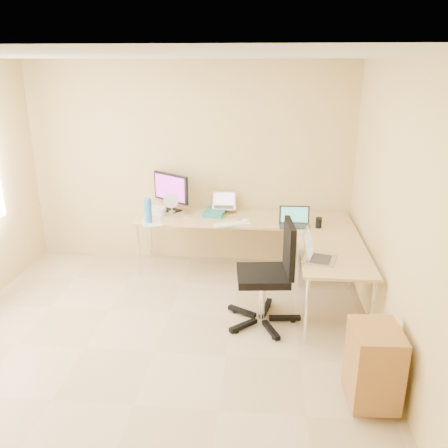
# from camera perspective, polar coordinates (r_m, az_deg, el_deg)

# --- Properties ---
(floor) EXTENTS (4.50, 4.50, 0.00)m
(floor) POSITION_cam_1_polar(r_m,az_deg,el_deg) (4.53, -8.50, -15.28)
(floor) COLOR tan
(floor) RESTS_ON ground
(ceiling) EXTENTS (4.50, 4.50, 0.00)m
(ceiling) POSITION_cam_1_polar(r_m,az_deg,el_deg) (3.75, -10.55, 19.68)
(ceiling) COLOR white
(ceiling) RESTS_ON ground
(wall_back) EXTENTS (4.50, 0.00, 4.50)m
(wall_back) POSITION_cam_1_polar(r_m,az_deg,el_deg) (6.08, -4.23, 7.28)
(wall_back) COLOR #E1B971
(wall_back) RESTS_ON ground
(wall_front) EXTENTS (4.50, 0.00, 4.50)m
(wall_front) POSITION_cam_1_polar(r_m,az_deg,el_deg) (2.09, -25.47, -19.61)
(wall_front) COLOR #E1B971
(wall_front) RESTS_ON ground
(wall_right) EXTENTS (0.00, 4.50, 4.50)m
(wall_right) POSITION_cam_1_polar(r_m,az_deg,el_deg) (3.99, 21.24, -0.40)
(wall_right) COLOR #E1B971
(wall_right) RESTS_ON ground
(desk_main) EXTENTS (2.65, 0.70, 0.73)m
(desk_main) POSITION_cam_1_polar(r_m,az_deg,el_deg) (5.89, 2.35, -2.58)
(desk_main) COLOR tan
(desk_main) RESTS_ON ground
(desk_return) EXTENTS (0.70, 1.30, 0.73)m
(desk_return) POSITION_cam_1_polar(r_m,az_deg,el_deg) (5.03, 13.01, -7.10)
(desk_return) COLOR tan
(desk_return) RESTS_ON ground
(monitor) EXTENTS (0.58, 0.48, 0.50)m
(monitor) POSITION_cam_1_polar(r_m,az_deg,el_deg) (6.00, -6.53, 3.90)
(monitor) COLOR black
(monitor) RESTS_ON desk_main
(book_stack) EXTENTS (0.29, 0.37, 0.06)m
(book_stack) POSITION_cam_1_polar(r_m,az_deg,el_deg) (5.89, -1.11, 1.48)
(book_stack) COLOR #1D7063
(book_stack) RESTS_ON desk_main
(laptop_center) EXTENTS (0.31, 0.24, 0.20)m
(laptop_center) POSITION_cam_1_polar(r_m,az_deg,el_deg) (5.93, -0.03, 2.89)
(laptop_center) COLOR silver
(laptop_center) RESTS_ON desk_main
(laptop_black) EXTENTS (0.36, 0.27, 0.23)m
(laptop_black) POSITION_cam_1_polar(r_m,az_deg,el_deg) (5.49, 8.71, 0.85)
(laptop_black) COLOR black
(laptop_black) RESTS_ON desk_main
(keyboard) EXTENTS (0.45, 0.27, 0.02)m
(keyboard) POSITION_cam_1_polar(r_m,az_deg,el_deg) (5.49, 1.03, -0.05)
(keyboard) COLOR white
(keyboard) RESTS_ON desk_main
(mouse) EXTENTS (0.11, 0.08, 0.04)m
(mouse) POSITION_cam_1_polar(r_m,az_deg,el_deg) (5.62, 2.75, 0.49)
(mouse) COLOR silver
(mouse) RESTS_ON desk_main
(mug) EXTENTS (0.12, 0.12, 0.10)m
(mug) POSITION_cam_1_polar(r_m,az_deg,el_deg) (5.85, -7.65, 1.41)
(mug) COLOR silver
(mug) RESTS_ON desk_main
(cd_stack) EXTENTS (0.15, 0.15, 0.03)m
(cd_stack) POSITION_cam_1_polar(r_m,az_deg,el_deg) (5.84, -4.26, 1.15)
(cd_stack) COLOR white
(cd_stack) RESTS_ON desk_main
(water_bottle) EXTENTS (0.11, 0.11, 0.30)m
(water_bottle) POSITION_cam_1_polar(r_m,az_deg,el_deg) (5.60, -9.32, 1.62)
(water_bottle) COLOR teal
(water_bottle) RESTS_ON desk_main
(papers) EXTENTS (0.33, 0.39, 0.01)m
(papers) POSITION_cam_1_polar(r_m,az_deg,el_deg) (5.66, -8.90, 0.24)
(papers) COLOR silver
(papers) RESTS_ON desk_main
(white_box) EXTENTS (0.24, 0.19, 0.08)m
(white_box) POSITION_cam_1_polar(r_m,az_deg,el_deg) (5.97, -8.43, 1.66)
(white_box) COLOR white
(white_box) RESTS_ON desk_main
(desk_fan) EXTENTS (0.22, 0.22, 0.24)m
(desk_fan) POSITION_cam_1_polar(r_m,az_deg,el_deg) (5.95, -6.46, 2.50)
(desk_fan) COLOR silver
(desk_fan) RESTS_ON desk_main
(black_cup) EXTENTS (0.09, 0.09, 0.12)m
(black_cup) POSITION_cam_1_polar(r_m,az_deg,el_deg) (5.50, 11.57, 0.15)
(black_cup) COLOR black
(black_cup) RESTS_ON desk_main
(laptop_return) EXTENTS (0.42, 0.37, 0.24)m
(laptop_return) POSITION_cam_1_polar(r_m,az_deg,el_deg) (4.58, 11.75, -3.02)
(laptop_return) COLOR silver
(laptop_return) RESTS_ON desk_return
(office_chair) EXTENTS (0.73, 0.73, 1.10)m
(office_chair) POSITION_cam_1_polar(r_m,az_deg,el_deg) (4.71, 4.77, -6.68)
(office_chair) COLOR black
(office_chair) RESTS_ON ground
(cabinet) EXTENTS (0.38, 0.46, 0.62)m
(cabinet) POSITION_cam_1_polar(r_m,az_deg,el_deg) (3.89, 17.92, -16.13)
(cabinet) COLOR brown
(cabinet) RESTS_ON ground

